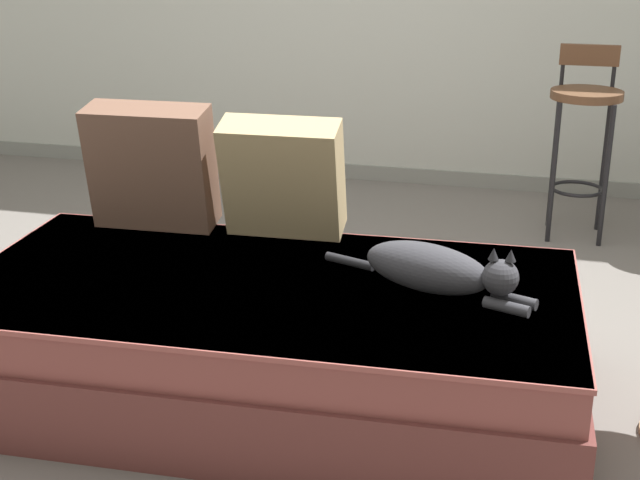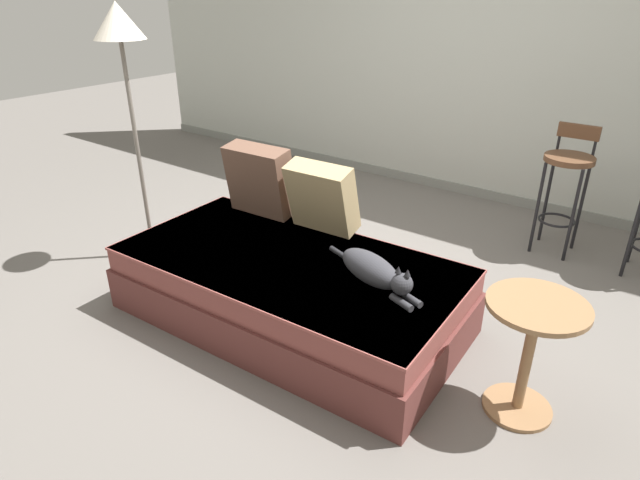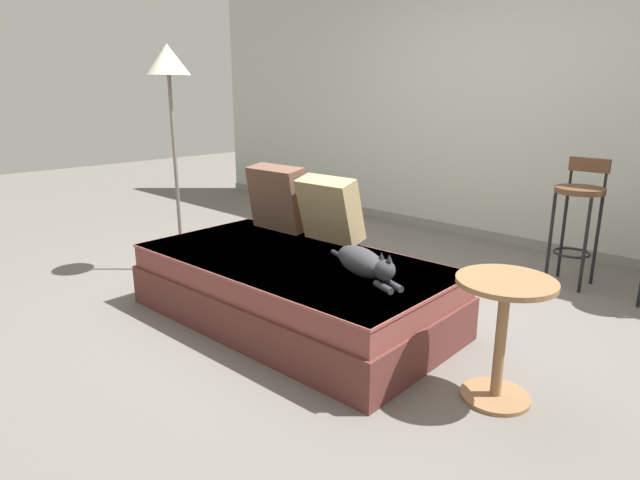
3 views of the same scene
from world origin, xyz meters
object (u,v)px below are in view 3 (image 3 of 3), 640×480
(couch, at_px, (292,288))
(bar_stool_near_window, at_px, (579,206))
(throw_pillow_corner, at_px, (278,198))
(floor_lamp, at_px, (169,82))
(throw_pillow_middle, at_px, (330,210))
(cat, at_px, (364,263))
(side_table, at_px, (502,323))

(couch, xyz_separation_m, bar_stool_near_window, (1.01, 1.89, 0.38))
(throw_pillow_corner, bearing_deg, floor_lamp, -156.19)
(couch, height_order, throw_pillow_middle, throw_pillow_middle)
(couch, xyz_separation_m, cat, (0.53, 0.05, 0.28))
(cat, distance_m, bar_stool_near_window, 1.90)
(bar_stool_near_window, height_order, side_table, bar_stool_near_window)
(side_table, bearing_deg, throw_pillow_corner, 169.76)
(couch, xyz_separation_m, floor_lamp, (-1.35, 0.05, 1.25))
(side_table, bearing_deg, floor_lamp, -179.96)
(throw_pillow_corner, bearing_deg, couch, -35.07)
(throw_pillow_middle, relative_size, cat, 0.63)
(floor_lamp, bearing_deg, side_table, 0.04)
(throw_pillow_middle, bearing_deg, couch, -81.01)
(bar_stool_near_window, relative_size, floor_lamp, 0.54)
(throw_pillow_middle, bearing_deg, side_table, -14.45)
(cat, xyz_separation_m, floor_lamp, (-1.88, -0.00, 0.97))
(bar_stool_near_window, height_order, floor_lamp, floor_lamp)
(throw_pillow_middle, height_order, bar_stool_near_window, bar_stool_near_window)
(couch, bearing_deg, floor_lamp, 177.92)
(throw_pillow_corner, xyz_separation_m, floor_lamp, (-0.79, -0.35, 0.81))
(throw_pillow_corner, xyz_separation_m, bar_stool_near_window, (1.58, 1.49, -0.05))
(couch, relative_size, throw_pillow_corner, 4.32)
(throw_pillow_middle, xyz_separation_m, bar_stool_near_window, (1.08, 1.47, -0.04))
(throw_pillow_corner, distance_m, floor_lamp, 1.18)
(side_table, bearing_deg, couch, -177.83)
(couch, distance_m, cat, 0.60)
(throw_pillow_middle, distance_m, cat, 0.72)
(throw_pillow_middle, distance_m, floor_lamp, 1.57)
(couch, height_order, bar_stool_near_window, bar_stool_near_window)
(throw_pillow_middle, xyz_separation_m, cat, (0.60, -0.37, -0.15))
(couch, bearing_deg, throw_pillow_corner, 144.93)
(throw_pillow_middle, bearing_deg, floor_lamp, -164.10)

